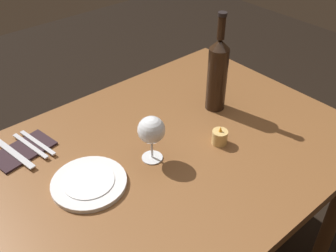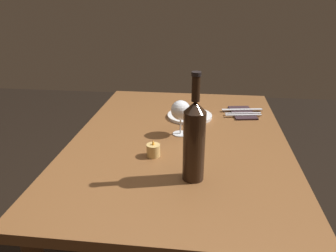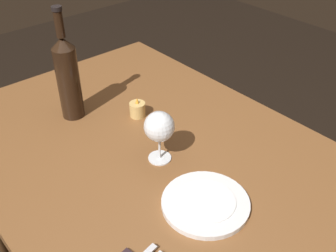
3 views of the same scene
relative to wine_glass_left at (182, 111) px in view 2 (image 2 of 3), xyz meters
name	(u,v)px [view 2 (image 2 of 3)]	position (x,y,z in m)	size (l,w,h in m)	color
dining_table	(179,156)	(-0.04, 0.00, -0.20)	(1.30, 0.90, 0.74)	brown
wine_glass_left	(182,111)	(0.00, 0.00, 0.00)	(0.08, 0.08, 0.15)	white
wine_bottle	(194,139)	(-0.36, -0.07, 0.04)	(0.07, 0.07, 0.36)	black
votive_candle	(153,151)	(-0.21, 0.09, -0.09)	(0.05, 0.05, 0.07)	#DBB266
dinner_plate	(190,116)	(0.21, -0.02, -0.10)	(0.22, 0.22, 0.02)	white
folded_napkin	(242,113)	(0.29, -0.29, -0.10)	(0.21, 0.14, 0.01)	#2D1E23
fork_inner	(243,113)	(0.27, -0.29, -0.10)	(0.04, 0.18, 0.00)	silver
fork_outer	(243,115)	(0.24, -0.29, -0.10)	(0.04, 0.18, 0.00)	silver
table_knife	(242,110)	(0.32, -0.29, -0.10)	(0.05, 0.21, 0.00)	silver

